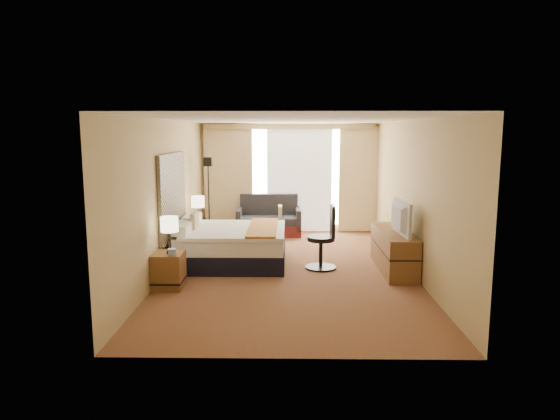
{
  "coord_description": "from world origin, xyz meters",
  "views": [
    {
      "loc": [
        -0.02,
        -8.52,
        2.4
      ],
      "look_at": [
        -0.16,
        0.4,
        1.0
      ],
      "focal_mm": 32.0,
      "sensor_mm": 36.0,
      "label": 1
    }
  ],
  "objects_px": {
    "lamp_right": "(198,202)",
    "floor_lamp": "(208,182)",
    "lamp_left": "(169,225)",
    "television": "(396,217)",
    "bed": "(231,245)",
    "loveseat": "(269,222)",
    "nightstand_left": "(169,270)",
    "nightstand_right": "(198,237)",
    "desk_chair": "(324,240)",
    "media_dresser": "(394,250)"
  },
  "relations": [
    {
      "from": "loveseat",
      "to": "television",
      "type": "xyz_separation_m",
      "value": [
        2.25,
        -3.34,
        0.68
      ]
    },
    {
      "from": "floor_lamp",
      "to": "television",
      "type": "bearing_deg",
      "value": -36.3
    },
    {
      "from": "bed",
      "to": "loveseat",
      "type": "relative_size",
      "value": 1.29
    },
    {
      "from": "nightstand_left",
      "to": "television",
      "type": "xyz_separation_m",
      "value": [
        3.65,
        0.75,
        0.71
      ]
    },
    {
      "from": "bed",
      "to": "lamp_left",
      "type": "bearing_deg",
      "value": -117.81
    },
    {
      "from": "lamp_left",
      "to": "television",
      "type": "xyz_separation_m",
      "value": [
        3.61,
        0.76,
        -0.0
      ]
    },
    {
      "from": "nightstand_right",
      "to": "loveseat",
      "type": "xyz_separation_m",
      "value": [
        1.4,
        1.59,
        0.03
      ]
    },
    {
      "from": "media_dresser",
      "to": "lamp_left",
      "type": "height_order",
      "value": "lamp_left"
    },
    {
      "from": "nightstand_left",
      "to": "loveseat",
      "type": "distance_m",
      "value": 4.33
    },
    {
      "from": "loveseat",
      "to": "desk_chair",
      "type": "height_order",
      "value": "desk_chair"
    },
    {
      "from": "desk_chair",
      "to": "floor_lamp",
      "type": "bearing_deg",
      "value": 136.44
    },
    {
      "from": "lamp_left",
      "to": "television",
      "type": "bearing_deg",
      "value": 11.92
    },
    {
      "from": "television",
      "to": "nightstand_right",
      "type": "bearing_deg",
      "value": 61.96
    },
    {
      "from": "nightstand_left",
      "to": "bed",
      "type": "bearing_deg",
      "value": 60.8
    },
    {
      "from": "lamp_left",
      "to": "desk_chair",
      "type": "bearing_deg",
      "value": 25.12
    },
    {
      "from": "bed",
      "to": "loveseat",
      "type": "distance_m",
      "value": 2.71
    },
    {
      "from": "desk_chair",
      "to": "television",
      "type": "bearing_deg",
      "value": -19.3
    },
    {
      "from": "nightstand_left",
      "to": "nightstand_right",
      "type": "distance_m",
      "value": 2.5
    },
    {
      "from": "bed",
      "to": "lamp_right",
      "type": "relative_size",
      "value": 3.48
    },
    {
      "from": "floor_lamp",
      "to": "television",
      "type": "distance_m",
      "value": 4.4
    },
    {
      "from": "nightstand_right",
      "to": "floor_lamp",
      "type": "height_order",
      "value": "floor_lamp"
    },
    {
      "from": "nightstand_left",
      "to": "desk_chair",
      "type": "height_order",
      "value": "desk_chair"
    },
    {
      "from": "desk_chair",
      "to": "media_dresser",
      "type": "bearing_deg",
      "value": -4.93
    },
    {
      "from": "nightstand_right",
      "to": "media_dresser",
      "type": "height_order",
      "value": "media_dresser"
    },
    {
      "from": "loveseat",
      "to": "television",
      "type": "height_order",
      "value": "television"
    },
    {
      "from": "desk_chair",
      "to": "lamp_right",
      "type": "bearing_deg",
      "value": 150.03
    },
    {
      "from": "media_dresser",
      "to": "nightstand_left",
      "type": "bearing_deg",
      "value": -164.16
    },
    {
      "from": "loveseat",
      "to": "television",
      "type": "relative_size",
      "value": 1.51
    },
    {
      "from": "nightstand_left",
      "to": "nightstand_right",
      "type": "xyz_separation_m",
      "value": [
        0.0,
        2.5,
        0.0
      ]
    },
    {
      "from": "floor_lamp",
      "to": "desk_chair",
      "type": "relative_size",
      "value": 1.63
    },
    {
      "from": "loveseat",
      "to": "floor_lamp",
      "type": "height_order",
      "value": "floor_lamp"
    },
    {
      "from": "bed",
      "to": "floor_lamp",
      "type": "distance_m",
      "value": 2.24
    },
    {
      "from": "bed",
      "to": "desk_chair",
      "type": "relative_size",
      "value": 1.71
    },
    {
      "from": "television",
      "to": "media_dresser",
      "type": "bearing_deg",
      "value": -11.9
    },
    {
      "from": "loveseat",
      "to": "lamp_right",
      "type": "height_order",
      "value": "lamp_right"
    },
    {
      "from": "television",
      "to": "loveseat",
      "type": "bearing_deg",
      "value": 31.46
    },
    {
      "from": "lamp_left",
      "to": "television",
      "type": "distance_m",
      "value": 3.69
    },
    {
      "from": "nightstand_left",
      "to": "lamp_left",
      "type": "xyz_separation_m",
      "value": [
        0.04,
        -0.01,
        0.71
      ]
    },
    {
      "from": "lamp_right",
      "to": "floor_lamp",
      "type": "bearing_deg",
      "value": 83.56
    },
    {
      "from": "lamp_left",
      "to": "media_dresser",
      "type": "bearing_deg",
      "value": 16.17
    },
    {
      "from": "loveseat",
      "to": "bed",
      "type": "bearing_deg",
      "value": -104.14
    },
    {
      "from": "bed",
      "to": "television",
      "type": "relative_size",
      "value": 1.95
    },
    {
      "from": "television",
      "to": "floor_lamp",
      "type": "bearing_deg",
      "value": 51.27
    },
    {
      "from": "desk_chair",
      "to": "television",
      "type": "xyz_separation_m",
      "value": [
        1.16,
        -0.39,
        0.48
      ]
    },
    {
      "from": "floor_lamp",
      "to": "lamp_right",
      "type": "relative_size",
      "value": 3.31
    },
    {
      "from": "floor_lamp",
      "to": "lamp_left",
      "type": "relative_size",
      "value": 3.26
    },
    {
      "from": "desk_chair",
      "to": "bed",
      "type": "bearing_deg",
      "value": 168.87
    },
    {
      "from": "lamp_left",
      "to": "nightstand_right",
      "type": "bearing_deg",
      "value": 90.89
    },
    {
      "from": "nightstand_right",
      "to": "television",
      "type": "distance_m",
      "value": 4.11
    },
    {
      "from": "nightstand_right",
      "to": "bed",
      "type": "xyz_separation_m",
      "value": [
        0.81,
        -1.05,
        0.07
      ]
    }
  ]
}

